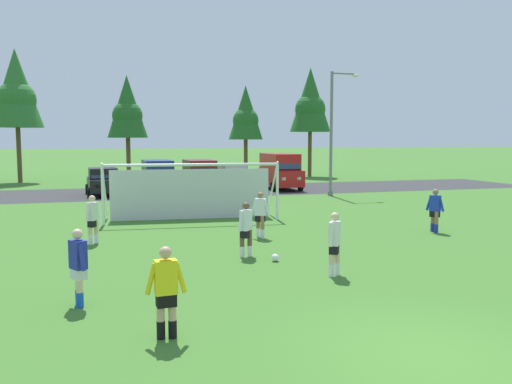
{
  "coord_description": "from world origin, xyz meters",
  "views": [
    {
      "loc": [
        -5.0,
        -6.86,
        3.46
      ],
      "look_at": [
        -0.23,
        9.12,
        1.78
      ],
      "focal_mm": 36.11,
      "sensor_mm": 36.0,
      "label": 1
    }
  ],
  "objects_px": {
    "soccer_goal": "(192,190)",
    "parked_car_slot_center_left": "(200,176)",
    "player_winger_left": "(246,229)",
    "player_striker_near": "(78,268)",
    "player_winger_right": "(435,211)",
    "player_defender_far": "(260,215)",
    "player_trailing_back": "(93,220)",
    "street_lamp": "(334,132)",
    "player_midfield_center": "(334,244)",
    "parked_car_slot_left": "(158,176)",
    "parked_car_slot_center_right": "(280,170)",
    "referee": "(166,293)",
    "parked_car_slot_far_left": "(103,181)",
    "parked_car_slot_center": "(232,177)",
    "soccer_ball": "(275,258)"
  },
  "relations": [
    {
      "from": "soccer_goal",
      "to": "parked_car_slot_center_left",
      "type": "height_order",
      "value": "soccer_goal"
    },
    {
      "from": "soccer_goal",
      "to": "player_winger_left",
      "type": "bearing_deg",
      "value": -87.41
    },
    {
      "from": "player_striker_near",
      "to": "soccer_goal",
      "type": "bearing_deg",
      "value": 69.07
    },
    {
      "from": "player_winger_right",
      "to": "player_defender_far",
      "type": "bearing_deg",
      "value": 172.87
    },
    {
      "from": "player_trailing_back",
      "to": "street_lamp",
      "type": "bearing_deg",
      "value": 39.04
    },
    {
      "from": "player_midfield_center",
      "to": "parked_car_slot_left",
      "type": "bearing_deg",
      "value": 95.59
    },
    {
      "from": "parked_car_slot_center_right",
      "to": "street_lamp",
      "type": "xyz_separation_m",
      "value": [
        1.75,
        -5.05,
        2.62
      ]
    },
    {
      "from": "player_winger_right",
      "to": "referee",
      "type": "bearing_deg",
      "value": -145.03
    },
    {
      "from": "parked_car_slot_center_right",
      "to": "parked_car_slot_left",
      "type": "bearing_deg",
      "value": -177.42
    },
    {
      "from": "parked_car_slot_far_left",
      "to": "parked_car_slot_center_right",
      "type": "distance_m",
      "value": 12.08
    },
    {
      "from": "parked_car_slot_far_left",
      "to": "parked_car_slot_center",
      "type": "bearing_deg",
      "value": 11.99
    },
    {
      "from": "soccer_goal",
      "to": "parked_car_slot_center_left",
      "type": "distance_m",
      "value": 11.78
    },
    {
      "from": "referee",
      "to": "parked_car_slot_center_left",
      "type": "xyz_separation_m",
      "value": [
        5.17,
        24.88,
        0.29
      ]
    },
    {
      "from": "parked_car_slot_center_right",
      "to": "street_lamp",
      "type": "bearing_deg",
      "value": -70.94
    },
    {
      "from": "player_trailing_back",
      "to": "soccer_ball",
      "type": "bearing_deg",
      "value": -39.35
    },
    {
      "from": "referee",
      "to": "player_striker_near",
      "type": "relative_size",
      "value": 1.0
    },
    {
      "from": "soccer_ball",
      "to": "referee",
      "type": "height_order",
      "value": "referee"
    },
    {
      "from": "player_trailing_back",
      "to": "parked_car_slot_center",
      "type": "relative_size",
      "value": 0.38
    },
    {
      "from": "player_trailing_back",
      "to": "parked_car_slot_left",
      "type": "height_order",
      "value": "parked_car_slot_left"
    },
    {
      "from": "soccer_goal",
      "to": "player_midfield_center",
      "type": "bearing_deg",
      "value": -79.45
    },
    {
      "from": "soccer_ball",
      "to": "player_trailing_back",
      "type": "distance_m",
      "value": 6.56
    },
    {
      "from": "player_trailing_back",
      "to": "player_striker_near",
      "type": "bearing_deg",
      "value": -91.47
    },
    {
      "from": "referee",
      "to": "player_midfield_center",
      "type": "bearing_deg",
      "value": 32.97
    },
    {
      "from": "soccer_ball",
      "to": "player_trailing_back",
      "type": "relative_size",
      "value": 0.13
    },
    {
      "from": "player_striker_near",
      "to": "player_winger_right",
      "type": "distance_m",
      "value": 13.62
    },
    {
      "from": "player_defender_far",
      "to": "street_lamp",
      "type": "height_order",
      "value": "street_lamp"
    },
    {
      "from": "player_trailing_back",
      "to": "parked_car_slot_far_left",
      "type": "height_order",
      "value": "parked_car_slot_far_left"
    },
    {
      "from": "referee",
      "to": "player_defender_far",
      "type": "xyz_separation_m",
      "value": [
        4.33,
        8.5,
        0.0
      ]
    },
    {
      "from": "soccer_ball",
      "to": "parked_car_slot_center",
      "type": "relative_size",
      "value": 0.05
    },
    {
      "from": "referee",
      "to": "soccer_goal",
      "type": "bearing_deg",
      "value": 78.63
    },
    {
      "from": "player_winger_left",
      "to": "player_trailing_back",
      "type": "distance_m",
      "value": 5.5
    },
    {
      "from": "parked_car_slot_center_left",
      "to": "player_midfield_center",
      "type": "bearing_deg",
      "value": -91.44
    },
    {
      "from": "soccer_ball",
      "to": "player_midfield_center",
      "type": "relative_size",
      "value": 0.13
    },
    {
      "from": "soccer_goal",
      "to": "referee",
      "type": "height_order",
      "value": "soccer_goal"
    },
    {
      "from": "player_defender_far",
      "to": "player_trailing_back",
      "type": "distance_m",
      "value": 5.73
    },
    {
      "from": "soccer_ball",
      "to": "player_defender_far",
      "type": "relative_size",
      "value": 0.13
    },
    {
      "from": "player_winger_right",
      "to": "parked_car_slot_left",
      "type": "bearing_deg",
      "value": 115.94
    },
    {
      "from": "player_midfield_center",
      "to": "player_defender_far",
      "type": "relative_size",
      "value": 1.0
    },
    {
      "from": "player_winger_left",
      "to": "parked_car_slot_center_right",
      "type": "height_order",
      "value": "parked_car_slot_center_right"
    },
    {
      "from": "soccer_goal",
      "to": "player_midfield_center",
      "type": "relative_size",
      "value": 4.61
    },
    {
      "from": "parked_car_slot_center_left",
      "to": "parked_car_slot_center",
      "type": "relative_size",
      "value": 1.07
    },
    {
      "from": "player_striker_near",
      "to": "player_trailing_back",
      "type": "xyz_separation_m",
      "value": [
        0.17,
        6.74,
        0.0
      ]
    },
    {
      "from": "parked_car_slot_left",
      "to": "player_trailing_back",
      "type": "bearing_deg",
      "value": -103.29
    },
    {
      "from": "soccer_ball",
      "to": "player_trailing_back",
      "type": "height_order",
      "value": "player_trailing_back"
    },
    {
      "from": "soccer_goal",
      "to": "street_lamp",
      "type": "xyz_separation_m",
      "value": [
        10.11,
        7.16,
        2.67
      ]
    },
    {
      "from": "street_lamp",
      "to": "referee",
      "type": "bearing_deg",
      "value": -121.93
    },
    {
      "from": "soccer_goal",
      "to": "player_winger_left",
      "type": "xyz_separation_m",
      "value": [
        0.34,
        -7.63,
        -0.47
      ]
    },
    {
      "from": "player_striker_near",
      "to": "player_midfield_center",
      "type": "distance_m",
      "value": 6.2
    },
    {
      "from": "player_winger_left",
      "to": "referee",
      "type": "bearing_deg",
      "value": -117.84
    },
    {
      "from": "player_midfield_center",
      "to": "parked_car_slot_center_left",
      "type": "relative_size",
      "value": 0.35
    }
  ]
}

